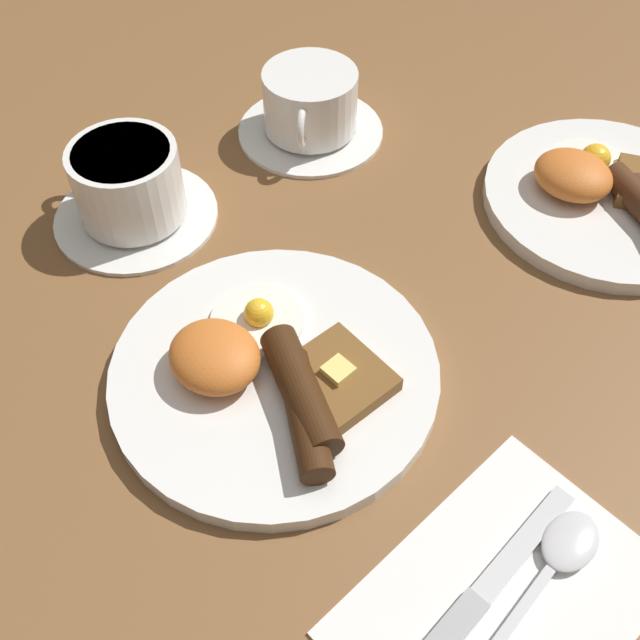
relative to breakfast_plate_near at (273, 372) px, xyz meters
name	(u,v)px	position (x,y,z in m)	size (l,w,h in m)	color
ground_plane	(275,379)	(0.00, 0.00, -0.01)	(3.00, 3.00, 0.00)	brown
breakfast_plate_near	(273,372)	(0.00, 0.00, 0.00)	(0.26, 0.26, 0.05)	white
breakfast_plate_far	(608,194)	(0.08, 0.37, 0.00)	(0.24, 0.24, 0.05)	white
teacup_near	(129,189)	(-0.23, 0.04, 0.02)	(0.16, 0.16, 0.08)	white
teacup_far	(310,108)	(-0.20, 0.25, 0.02)	(0.15, 0.15, 0.07)	white
napkin	(502,602)	(0.23, -0.02, -0.01)	(0.14, 0.21, 0.01)	white
knife	(478,599)	(0.22, -0.03, -0.01)	(0.02, 0.18, 0.01)	silver
spoon	(556,561)	(0.24, 0.03, -0.01)	(0.04, 0.18, 0.01)	silver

